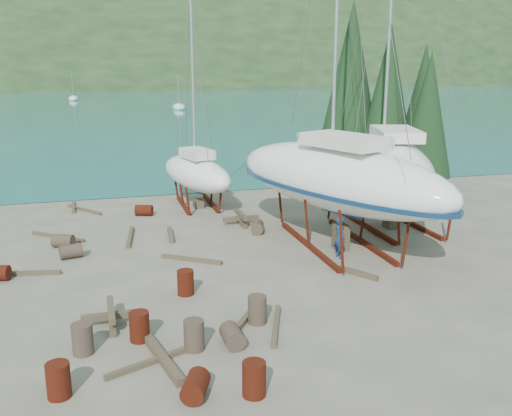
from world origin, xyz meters
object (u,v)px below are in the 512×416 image
object	(u,v)px
worker	(340,237)
small_sailboat_shore	(196,173)
large_sailboat_near	(337,177)
large_sailboat_far	(388,165)

from	to	relation	value
worker	small_sailboat_shore	bearing A→B (deg)	18.21
large_sailboat_near	large_sailboat_far	size ratio (longest dim) A/B	1.04
large_sailboat_near	small_sailboat_shore	world-z (taller)	large_sailboat_near
large_sailboat_far	small_sailboat_shore	size ratio (longest dim) A/B	1.60
large_sailboat_near	small_sailboat_shore	xyz separation A→B (m)	(-4.57, 8.71, -1.18)
large_sailboat_near	worker	xyz separation A→B (m)	(-0.51, -1.59, -2.19)
large_sailboat_far	worker	bearing A→B (deg)	-120.21
large_sailboat_far	worker	size ratio (longest dim) A/B	10.43
small_sailboat_shore	worker	distance (m)	11.12
large_sailboat_far	small_sailboat_shore	world-z (taller)	large_sailboat_far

